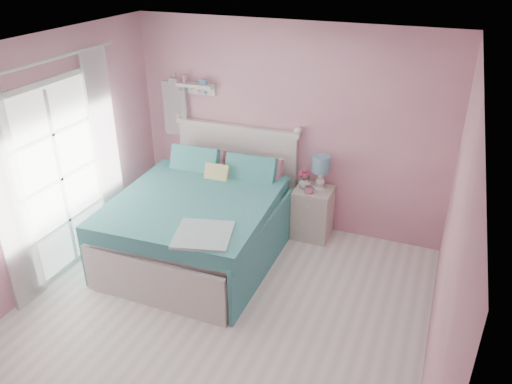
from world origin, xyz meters
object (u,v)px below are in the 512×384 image
Objects in this scene: table_lamp at (321,166)px; teacup at (309,190)px; nightstand at (312,213)px; bed at (202,222)px; vase at (304,182)px.

table_lamp is 3.94× the size of teacup.
teacup is (-0.03, -0.12, 0.37)m from nightstand.
nightstand is 5.93× the size of teacup.
nightstand is at bearing -141.86° from table_lamp.
teacup is at bearing 31.24° from bed.
nightstand is at bearing 0.22° from vase.
bed is 1.41m from nightstand.
table_lamp is 2.78× the size of vase.
bed is 5.14× the size of table_lamp.
vase is 0.16m from teacup.
bed reaches higher than vase.
nightstand is 0.39m from teacup.
nightstand is 0.64m from table_lamp.
vase is 1.42× the size of teacup.
nightstand is 0.42m from vase.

